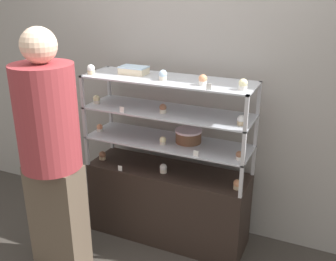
% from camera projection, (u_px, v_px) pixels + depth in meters
% --- Properties ---
extents(ground_plane, '(20.00, 20.00, 0.00)m').
position_uv_depth(ground_plane, '(168.00, 235.00, 3.35)').
color(ground_plane, '#38332D').
extents(back_wall, '(8.00, 0.05, 2.60)m').
position_uv_depth(back_wall, '(186.00, 77.00, 3.18)').
color(back_wall, gray).
rests_on(back_wall, ground_plane).
extents(display_base, '(1.29, 0.40, 0.62)m').
position_uv_depth(display_base, '(168.00, 203.00, 3.24)').
color(display_base, black).
rests_on(display_base, ground_plane).
extents(display_riser_lower, '(1.29, 0.40, 0.25)m').
position_uv_depth(display_riser_lower, '(168.00, 143.00, 3.04)').
color(display_riser_lower, '#B7B7BC').
rests_on(display_riser_lower, display_base).
extents(display_riser_middle, '(1.29, 0.40, 0.25)m').
position_uv_depth(display_riser_middle, '(168.00, 113.00, 2.96)').
color(display_riser_middle, '#B7B7BC').
rests_on(display_riser_middle, display_riser_lower).
extents(display_riser_upper, '(1.29, 0.40, 0.25)m').
position_uv_depth(display_riser_upper, '(168.00, 81.00, 2.87)').
color(display_riser_upper, '#B7B7BC').
rests_on(display_riser_upper, display_riser_middle).
extents(layer_cake_centerpiece, '(0.21, 0.21, 0.10)m').
position_uv_depth(layer_cake_centerpiece, '(188.00, 136.00, 3.00)').
color(layer_cake_centerpiece, brown).
rests_on(layer_cake_centerpiece, display_riser_lower).
extents(sheet_cake_frosted, '(0.21, 0.13, 0.06)m').
position_uv_depth(sheet_cake_frosted, '(134.00, 70.00, 3.00)').
color(sheet_cake_frosted, beige).
rests_on(sheet_cake_frosted, display_riser_upper).
extents(cupcake_0, '(0.06, 0.06, 0.07)m').
position_uv_depth(cupcake_0, '(102.00, 156.00, 3.29)').
color(cupcake_0, '#CCB28C').
rests_on(cupcake_0, display_base).
extents(cupcake_1, '(0.06, 0.06, 0.07)m').
position_uv_depth(cupcake_1, '(163.00, 168.00, 3.07)').
color(cupcake_1, beige).
rests_on(cupcake_1, display_base).
extents(cupcake_2, '(0.06, 0.06, 0.07)m').
position_uv_depth(cupcake_2, '(237.00, 184.00, 2.82)').
color(cupcake_2, '#CCB28C').
rests_on(cupcake_2, display_base).
extents(price_tag_0, '(0.04, 0.00, 0.04)m').
position_uv_depth(price_tag_0, '(120.00, 168.00, 3.09)').
color(price_tag_0, white).
rests_on(price_tag_0, display_base).
extents(cupcake_3, '(0.05, 0.05, 0.06)m').
position_uv_depth(cupcake_3, '(100.00, 128.00, 3.22)').
color(cupcake_3, white).
rests_on(cupcake_3, display_riser_lower).
extents(cupcake_4, '(0.05, 0.05, 0.06)m').
position_uv_depth(cupcake_4, '(163.00, 141.00, 2.97)').
color(cupcake_4, beige).
rests_on(cupcake_4, display_riser_lower).
extents(cupcake_5, '(0.05, 0.05, 0.06)m').
position_uv_depth(cupcake_5, '(239.00, 155.00, 2.71)').
color(cupcake_5, white).
rests_on(cupcake_5, display_riser_lower).
extents(price_tag_1, '(0.04, 0.00, 0.04)m').
position_uv_depth(price_tag_1, '(196.00, 154.00, 2.76)').
color(price_tag_1, white).
rests_on(price_tag_1, display_riser_lower).
extents(cupcake_6, '(0.05, 0.05, 0.07)m').
position_uv_depth(cupcake_6, '(97.00, 99.00, 3.11)').
color(cupcake_6, beige).
rests_on(cupcake_6, display_riser_middle).
extents(cupcake_7, '(0.05, 0.05, 0.07)m').
position_uv_depth(cupcake_7, '(163.00, 108.00, 2.89)').
color(cupcake_7, beige).
rests_on(cupcake_7, display_riser_middle).
extents(cupcake_8, '(0.05, 0.05, 0.07)m').
position_uv_depth(cupcake_8, '(241.00, 120.00, 2.65)').
color(cupcake_8, '#CCB28C').
rests_on(cupcake_8, display_riser_middle).
extents(price_tag_2, '(0.04, 0.00, 0.04)m').
position_uv_depth(price_tag_2, '(122.00, 110.00, 2.90)').
color(price_tag_2, white).
rests_on(price_tag_2, display_riser_middle).
extents(cupcake_9, '(0.06, 0.06, 0.08)m').
position_uv_depth(cupcake_9, '(91.00, 69.00, 2.99)').
color(cupcake_9, '#CCB28C').
rests_on(cupcake_9, display_riser_upper).
extents(cupcake_10, '(0.06, 0.06, 0.08)m').
position_uv_depth(cupcake_10, '(163.00, 75.00, 2.81)').
color(cupcake_10, beige).
rests_on(cupcake_10, display_riser_upper).
extents(cupcake_11, '(0.06, 0.06, 0.08)m').
position_uv_depth(cupcake_11, '(203.00, 80.00, 2.67)').
color(cupcake_11, white).
rests_on(cupcake_11, display_riser_upper).
extents(cupcake_12, '(0.06, 0.06, 0.08)m').
position_uv_depth(cupcake_12, '(243.00, 85.00, 2.56)').
color(cupcake_12, white).
rests_on(cupcake_12, display_riser_upper).
extents(price_tag_3, '(0.04, 0.00, 0.04)m').
position_uv_depth(price_tag_3, '(209.00, 87.00, 2.56)').
color(price_tag_3, white).
rests_on(price_tag_3, display_riser_upper).
extents(customer_figure, '(0.41, 0.41, 1.77)m').
position_uv_depth(customer_figure, '(51.00, 150.00, 2.69)').
color(customer_figure, brown).
rests_on(customer_figure, ground_plane).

